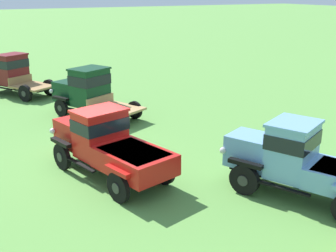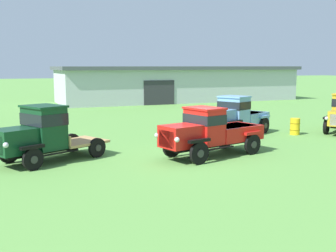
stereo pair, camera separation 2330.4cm
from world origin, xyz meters
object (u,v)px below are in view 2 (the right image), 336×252
vintage_truck_second_in_line (40,133)px  oil_drum_beside_row (295,126)px  vintage_truck_midrow_center (210,131)px  farm_shed (179,83)px  vintage_truck_far_side (236,115)px

vintage_truck_second_in_line → oil_drum_beside_row: vintage_truck_second_in_line is taller
vintage_truck_second_in_line → vintage_truck_midrow_center: vintage_truck_second_in_line is taller
vintage_truck_midrow_center → vintage_truck_second_in_line: bearing=166.9°
farm_shed → vintage_truck_midrow_center: (-10.79, -26.77, -0.83)m
vintage_truck_far_side → oil_drum_beside_row: bearing=-18.7°
vintage_truck_far_side → farm_shed: bearing=73.1°
oil_drum_beside_row → vintage_truck_far_side: bearing=161.3°
vintage_truck_far_side → oil_drum_beside_row: 3.42m
vintage_truck_midrow_center → oil_drum_beside_row: (7.13, 3.18, -0.61)m
vintage_truck_midrow_center → oil_drum_beside_row: size_ratio=5.59×
farm_shed → vintage_truck_midrow_center: farm_shed is taller
vintage_truck_second_in_line → vintage_truck_far_side: 10.99m
vintage_truck_second_in_line → vintage_truck_far_side: size_ratio=1.04×
vintage_truck_far_side → oil_drum_beside_row: size_ratio=5.15×
vintage_truck_second_in_line → vintage_truck_midrow_center: 6.89m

